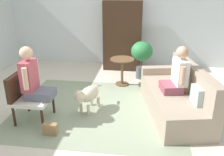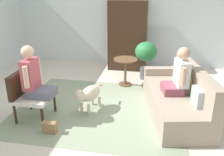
{
  "view_description": "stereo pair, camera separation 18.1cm",
  "coord_description": "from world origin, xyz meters",
  "px_view_note": "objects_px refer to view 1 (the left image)",
  "views": [
    {
      "loc": [
        0.66,
        -4.09,
        2.23
      ],
      "look_at": [
        0.17,
        -0.38,
        0.77
      ],
      "focal_mm": 39.1,
      "sensor_mm": 36.0,
      "label": 1
    },
    {
      "loc": [
        0.84,
        -4.06,
        2.23
      ],
      "look_at": [
        0.17,
        -0.38,
        0.77
      ],
      "focal_mm": 39.1,
      "sensor_mm": 36.0,
      "label": 2
    }
  ],
  "objects_px": {
    "armchair": "(26,93)",
    "person_on_armchair": "(33,78)",
    "couch": "(177,97)",
    "armoire_cabinet": "(123,35)",
    "dog": "(88,95)",
    "potted_plant": "(142,54)",
    "round_end_table": "(122,67)",
    "handbag": "(50,129)",
    "person_on_couch": "(177,74)"
  },
  "relations": [
    {
      "from": "armchair",
      "to": "person_on_armchair",
      "type": "relative_size",
      "value": 0.95
    },
    {
      "from": "couch",
      "to": "armoire_cabinet",
      "type": "height_order",
      "value": "armoire_cabinet"
    },
    {
      "from": "dog",
      "to": "potted_plant",
      "type": "xyz_separation_m",
      "value": [
        0.92,
        1.84,
        0.29
      ]
    },
    {
      "from": "potted_plant",
      "to": "round_end_table",
      "type": "bearing_deg",
      "value": -130.66
    },
    {
      "from": "armoire_cabinet",
      "to": "handbag",
      "type": "bearing_deg",
      "value": -103.62
    },
    {
      "from": "couch",
      "to": "person_on_couch",
      "type": "bearing_deg",
      "value": -141.34
    },
    {
      "from": "person_on_armchair",
      "to": "handbag",
      "type": "bearing_deg",
      "value": -46.47
    },
    {
      "from": "armchair",
      "to": "person_on_armchair",
      "type": "height_order",
      "value": "person_on_armchair"
    },
    {
      "from": "couch",
      "to": "person_on_armchair",
      "type": "distance_m",
      "value": 2.53
    },
    {
      "from": "armchair",
      "to": "potted_plant",
      "type": "height_order",
      "value": "potted_plant"
    },
    {
      "from": "armchair",
      "to": "couch",
      "type": "bearing_deg",
      "value": 12.86
    },
    {
      "from": "couch",
      "to": "armoire_cabinet",
      "type": "relative_size",
      "value": 1.14
    },
    {
      "from": "round_end_table",
      "to": "handbag",
      "type": "bearing_deg",
      "value": -113.22
    },
    {
      "from": "couch",
      "to": "round_end_table",
      "type": "xyz_separation_m",
      "value": [
        -1.1,
        1.16,
        0.12
      ]
    },
    {
      "from": "couch",
      "to": "round_end_table",
      "type": "height_order",
      "value": "couch"
    },
    {
      "from": "person_on_armchair",
      "to": "dog",
      "type": "distance_m",
      "value": 1.01
    },
    {
      "from": "person_on_couch",
      "to": "handbag",
      "type": "relative_size",
      "value": 3.58
    },
    {
      "from": "round_end_table",
      "to": "dog",
      "type": "bearing_deg",
      "value": -110.2
    },
    {
      "from": "couch",
      "to": "dog",
      "type": "bearing_deg",
      "value": -173.41
    },
    {
      "from": "couch",
      "to": "handbag",
      "type": "relative_size",
      "value": 9.26
    },
    {
      "from": "armchair",
      "to": "dog",
      "type": "relative_size",
      "value": 1.06
    },
    {
      "from": "armchair",
      "to": "handbag",
      "type": "bearing_deg",
      "value": -37.06
    },
    {
      "from": "round_end_table",
      "to": "handbag",
      "type": "xyz_separation_m",
      "value": [
        -0.93,
        -2.16,
        -0.33
      ]
    },
    {
      "from": "handbag",
      "to": "couch",
      "type": "bearing_deg",
      "value": 26.14
    },
    {
      "from": "potted_plant",
      "to": "armoire_cabinet",
      "type": "xyz_separation_m",
      "value": [
        -0.53,
        0.73,
        0.29
      ]
    },
    {
      "from": "person_on_armchair",
      "to": "armoire_cabinet",
      "type": "height_order",
      "value": "armoire_cabinet"
    },
    {
      "from": "person_on_armchair",
      "to": "handbag",
      "type": "relative_size",
      "value": 3.89
    },
    {
      "from": "couch",
      "to": "armchair",
      "type": "height_order",
      "value": "couch"
    },
    {
      "from": "potted_plant",
      "to": "armoire_cabinet",
      "type": "relative_size",
      "value": 0.51
    },
    {
      "from": "couch",
      "to": "potted_plant",
      "type": "distance_m",
      "value": 1.82
    },
    {
      "from": "couch",
      "to": "handbag",
      "type": "height_order",
      "value": "couch"
    },
    {
      "from": "couch",
      "to": "person_on_couch",
      "type": "distance_m",
      "value": 0.45
    },
    {
      "from": "round_end_table",
      "to": "armoire_cabinet",
      "type": "xyz_separation_m",
      "value": [
        -0.11,
        1.23,
        0.48
      ]
    },
    {
      "from": "round_end_table",
      "to": "handbag",
      "type": "relative_size",
      "value": 2.81
    },
    {
      "from": "person_on_couch",
      "to": "round_end_table",
      "type": "height_order",
      "value": "person_on_couch"
    },
    {
      "from": "armoire_cabinet",
      "to": "person_on_couch",
      "type": "bearing_deg",
      "value": -64.01
    },
    {
      "from": "potted_plant",
      "to": "handbag",
      "type": "relative_size",
      "value": 4.1
    },
    {
      "from": "person_on_couch",
      "to": "handbag",
      "type": "xyz_separation_m",
      "value": [
        -2.0,
        -0.97,
        -0.66
      ]
    },
    {
      "from": "armoire_cabinet",
      "to": "dog",
      "type": "bearing_deg",
      "value": -98.61
    },
    {
      "from": "person_on_couch",
      "to": "potted_plant",
      "type": "relative_size",
      "value": 0.87
    },
    {
      "from": "potted_plant",
      "to": "dog",
      "type": "bearing_deg",
      "value": -116.59
    },
    {
      "from": "potted_plant",
      "to": "handbag",
      "type": "height_order",
      "value": "potted_plant"
    },
    {
      "from": "person_on_armchair",
      "to": "armoire_cabinet",
      "type": "bearing_deg",
      "value": 67.89
    },
    {
      "from": "couch",
      "to": "person_on_couch",
      "type": "xyz_separation_m",
      "value": [
        -0.03,
        -0.02,
        0.45
      ]
    },
    {
      "from": "person_on_armchair",
      "to": "armchair",
      "type": "bearing_deg",
      "value": -179.85
    },
    {
      "from": "dog",
      "to": "armchair",
      "type": "bearing_deg",
      "value": -157.52
    },
    {
      "from": "person_on_couch",
      "to": "person_on_armchair",
      "type": "xyz_separation_m",
      "value": [
        -2.38,
        -0.56,
        0.02
      ]
    },
    {
      "from": "dog",
      "to": "handbag",
      "type": "height_order",
      "value": "dog"
    },
    {
      "from": "potted_plant",
      "to": "person_on_armchair",
      "type": "bearing_deg",
      "value": -127.8
    },
    {
      "from": "person_on_armchair",
      "to": "dog",
      "type": "height_order",
      "value": "person_on_armchair"
    }
  ]
}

